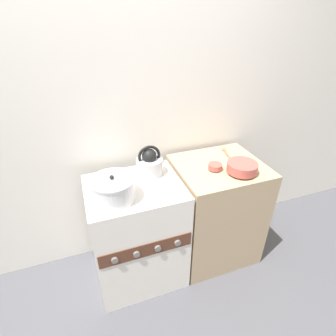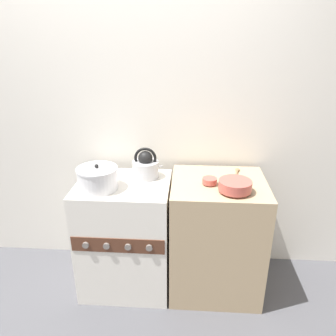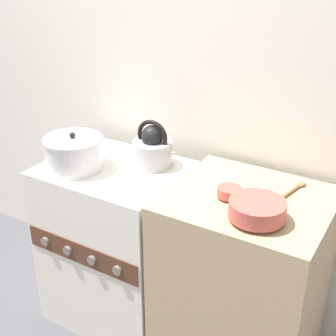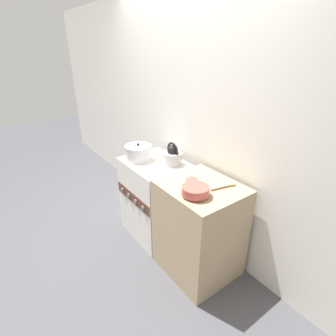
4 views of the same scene
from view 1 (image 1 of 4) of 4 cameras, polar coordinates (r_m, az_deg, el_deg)
ground_plane at (r=2.24m, az=-3.99°, el=-26.56°), size 12.00×12.00×0.00m
wall_back at (r=1.97m, az=-10.89°, el=11.42°), size 7.00×0.06×2.50m
stove at (r=2.07m, az=-6.60°, el=-13.97°), size 0.66×0.56×0.87m
counter at (r=2.27m, az=10.16°, el=-9.12°), size 0.66×0.59×0.89m
kettle at (r=1.87m, az=-3.98°, el=0.94°), size 0.23×0.19×0.23m
cooking_pot at (r=1.65m, az=-11.82°, el=-4.59°), size 0.27×0.27×0.18m
enamel_bowl at (r=1.94m, az=15.83°, el=0.14°), size 0.22×0.22×0.08m
small_ceramic_bowl at (r=1.94m, az=10.22°, el=0.32°), size 0.10×0.10×0.05m
wooden_spoon at (r=2.18m, az=12.64°, el=3.12°), size 0.07×0.24×0.02m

